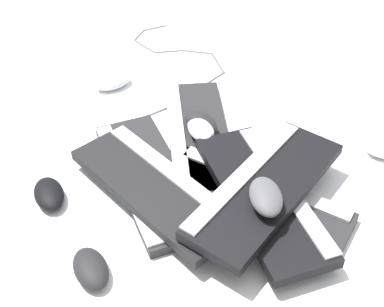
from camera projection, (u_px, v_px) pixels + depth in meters
name	position (u px, v px, depth m)	size (l,w,h in m)	color
ground_plane	(179.00, 173.00, 1.29)	(3.20, 3.20, 0.00)	white
keyboard_0	(197.00, 134.00, 1.38)	(0.46, 0.30, 0.03)	#232326
keyboard_1	(149.00, 178.00, 1.26)	(0.44, 0.39, 0.03)	#232326
keyboard_2	(254.00, 200.00, 1.21)	(0.26, 0.46, 0.03)	#232326
keyboard_3	(262.00, 196.00, 1.18)	(0.44, 0.38, 0.03)	black
keyboard_4	(155.00, 188.00, 1.19)	(0.36, 0.45, 0.03)	black
keyboard_5	(265.00, 188.00, 1.15)	(0.46, 0.30, 0.03)	black
mouse_1	(266.00, 197.00, 1.08)	(0.11, 0.07, 0.04)	#4C4C51
mouse_2	(201.00, 127.00, 1.35)	(0.11, 0.07, 0.04)	silver
mouse_3	(49.00, 194.00, 1.21)	(0.11, 0.07, 0.04)	black
mouse_4	(113.00, 81.00, 1.56)	(0.11, 0.07, 0.04)	silver
mouse_5	(91.00, 269.00, 1.06)	(0.11, 0.07, 0.04)	black
mouse_6	(201.00, 122.00, 1.36)	(0.11, 0.07, 0.04)	black
cable_0	(171.00, 69.00, 1.64)	(0.62, 0.34, 0.01)	#59595B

